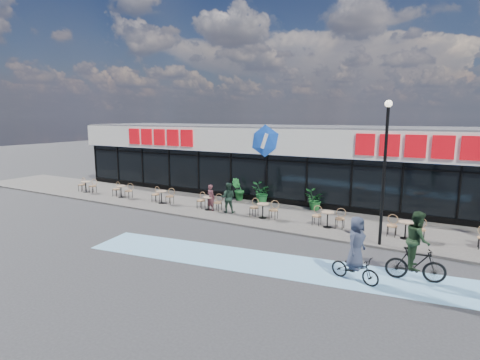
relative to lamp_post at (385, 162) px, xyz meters
The scene contains 19 objects.
ground 8.38m from the lamp_post, 162.45° to the right, with size 120.00×120.00×0.00m, color #28282B.
sidewalk 8.33m from the lamp_post, 163.17° to the left, with size 44.00×5.00×0.10m, color #5A5650.
bike_lane 6.09m from the lamp_post, 130.73° to the right, with size 14.00×2.20×0.01m, color #6AA1C9.
building 10.60m from the lamp_post, 133.63° to the left, with size 30.60×6.57×4.75m.
lamp_post is the anchor object (origin of this frame).
bistro_set_0 19.54m from the lamp_post, behind, with size 1.54×0.62×0.90m.
bistro_set_1 16.25m from the lamp_post, behind, with size 1.54×0.62×0.90m.
bistro_set_2 12.98m from the lamp_post, behind, with size 1.54×0.62×0.90m.
bistro_set_3 9.78m from the lamp_post, behind, with size 1.54×0.62×0.90m.
bistro_set_4 6.71m from the lamp_post, 166.69° to the left, with size 1.54×0.62×0.90m.
bistro_set_5 4.10m from the lamp_post, 151.21° to the left, with size 1.54×0.62×0.90m.
bistro_set_6 3.32m from the lamp_post, 59.65° to the left, with size 1.54×0.62×0.90m.
potted_plant_left 10.27m from the lamp_post, 154.90° to the left, with size 0.75×0.61×1.37m, color #1A5C25.
potted_plant_mid 8.98m from the lamp_post, 150.33° to the left, with size 1.11×0.96×1.24m, color #1A5C27.
potted_plant_right 6.51m from the lamp_post, 134.73° to the left, with size 1.02×0.88×1.13m, color #1B5F24.
patron_left 9.51m from the lamp_post, behind, with size 0.53×0.35×1.44m, color #4F292D.
patron_right 8.51m from the lamp_post, behind, with size 0.79×0.62×1.63m, color black.
cyclist_a 4.59m from the lamp_post, 92.44° to the right, with size 1.70×0.93×2.13m.
cyclist_b 4.02m from the lamp_post, 61.33° to the right, with size 1.88×1.00×2.29m.
Camera 1 is at (9.44, -13.09, 5.21)m, focal length 28.00 mm.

